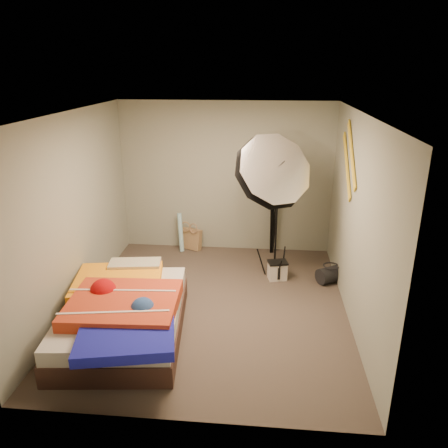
# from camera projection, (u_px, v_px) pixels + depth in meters

# --- Properties ---
(floor) EXTENTS (4.00, 4.00, 0.00)m
(floor) POSITION_uv_depth(u_px,v_px,m) (212.00, 306.00, 5.80)
(floor) COLOR #4B4239
(floor) RESTS_ON ground
(ceiling) EXTENTS (4.00, 4.00, 0.00)m
(ceiling) POSITION_uv_depth(u_px,v_px,m) (210.00, 113.00, 4.94)
(ceiling) COLOR silver
(ceiling) RESTS_ON wall_back
(wall_back) EXTENTS (3.50, 0.00, 3.50)m
(wall_back) POSITION_uv_depth(u_px,v_px,m) (226.00, 178.00, 7.24)
(wall_back) COLOR gray
(wall_back) RESTS_ON floor
(wall_front) EXTENTS (3.50, 0.00, 3.50)m
(wall_front) POSITION_uv_depth(u_px,v_px,m) (181.00, 299.00, 3.50)
(wall_front) COLOR gray
(wall_front) RESTS_ON floor
(wall_left) EXTENTS (0.00, 4.00, 4.00)m
(wall_left) POSITION_uv_depth(u_px,v_px,m) (74.00, 213.00, 5.52)
(wall_left) COLOR gray
(wall_left) RESTS_ON floor
(wall_right) EXTENTS (0.00, 4.00, 4.00)m
(wall_right) POSITION_uv_depth(u_px,v_px,m) (356.00, 222.00, 5.21)
(wall_right) COLOR gray
(wall_right) RESTS_ON floor
(tote_bag) EXTENTS (0.39, 0.29, 0.37)m
(tote_bag) POSITION_uv_depth(u_px,v_px,m) (192.00, 239.00, 7.57)
(tote_bag) COLOR tan
(tote_bag) RESTS_ON floor
(wrapping_roll) EXTENTS (0.15, 0.20, 0.66)m
(wrapping_roll) POSITION_uv_depth(u_px,v_px,m) (181.00, 232.00, 7.44)
(wrapping_roll) COLOR #4CB0C9
(wrapping_roll) RESTS_ON floor
(camera_case) EXTENTS (0.30, 0.24, 0.26)m
(camera_case) POSITION_uv_depth(u_px,v_px,m) (277.00, 271.00, 6.50)
(camera_case) COLOR beige
(camera_case) RESTS_ON floor
(duffel_bag) EXTENTS (0.46, 0.41, 0.24)m
(duffel_bag) POSITION_uv_depth(u_px,v_px,m) (330.00, 275.00, 6.41)
(duffel_bag) COLOR black
(duffel_bag) RESTS_ON floor
(wall_stripe_upper) EXTENTS (0.02, 0.91, 0.78)m
(wall_stripe_upper) POSITION_uv_depth(u_px,v_px,m) (352.00, 154.00, 5.54)
(wall_stripe_upper) COLOR gold
(wall_stripe_upper) RESTS_ON wall_right
(wall_stripe_lower) EXTENTS (0.02, 0.91, 0.78)m
(wall_stripe_lower) POSITION_uv_depth(u_px,v_px,m) (347.00, 166.00, 5.84)
(wall_stripe_lower) COLOR gold
(wall_stripe_lower) RESTS_ON wall_right
(bed) EXTENTS (1.59, 2.19, 0.56)m
(bed) POSITION_uv_depth(u_px,v_px,m) (124.00, 313.00, 5.10)
(bed) COLOR #402821
(bed) RESTS_ON floor
(photo_umbrella) EXTENTS (1.13, 1.17, 2.27)m
(photo_umbrella) POSITION_uv_depth(u_px,v_px,m) (271.00, 173.00, 5.94)
(photo_umbrella) COLOR black
(photo_umbrella) RESTS_ON floor
(camera_tripod) EXTENTS (0.09, 0.09, 1.41)m
(camera_tripod) POSITION_uv_depth(u_px,v_px,m) (273.00, 207.00, 7.19)
(camera_tripod) COLOR black
(camera_tripod) RESTS_ON floor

